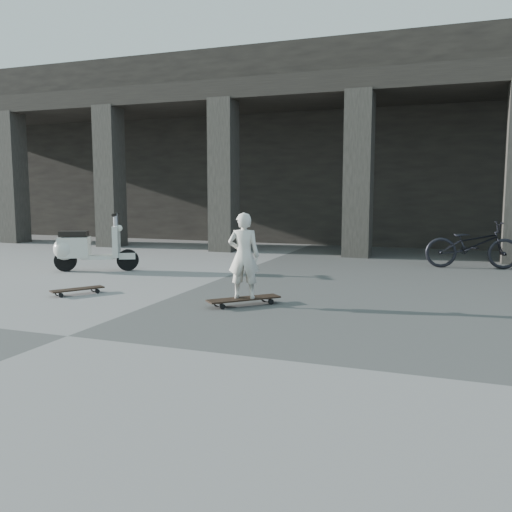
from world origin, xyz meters
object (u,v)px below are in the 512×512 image
(skateboard_spare, at_px, (77,290))
(child, at_px, (244,256))
(scooter, at_px, (82,248))
(longboard, at_px, (244,300))
(bicycle, at_px, (472,245))

(skateboard_spare, distance_m, child, 2.82)
(scooter, bearing_deg, child, -49.33)
(longboard, relative_size, bicycle, 0.50)
(bicycle, bearing_deg, longboard, 138.92)
(longboard, distance_m, child, 0.63)
(longboard, bearing_deg, scooter, 109.85)
(longboard, bearing_deg, skateboard_spare, 137.33)
(scooter, bearing_deg, skateboard_spare, -78.76)
(longboard, height_order, child, child)
(scooter, relative_size, bicycle, 0.83)
(longboard, bearing_deg, bicycle, 12.63)
(longboard, height_order, skateboard_spare, longboard)
(scooter, xyz_separation_m, bicycle, (7.40, 3.17, 0.03))
(child, distance_m, bicycle, 5.99)
(longboard, distance_m, skateboard_spare, 2.75)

